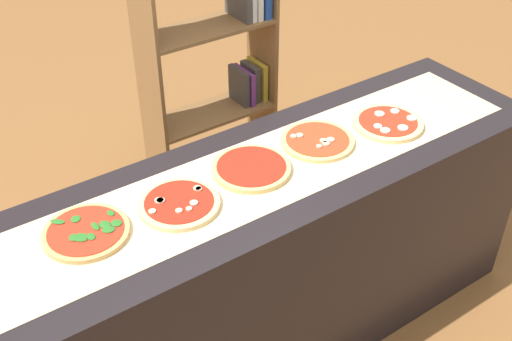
{
  "coord_description": "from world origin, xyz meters",
  "views": [
    {
      "loc": [
        -1.05,
        -1.52,
        2.31
      ],
      "look_at": [
        0.0,
        0.0,
        0.96
      ],
      "focal_mm": 44.06,
      "sensor_mm": 36.0,
      "label": 1
    }
  ],
  "objects": [
    {
      "name": "pizza_spinach_0",
      "position": [
        -0.64,
        0.04,
        0.95
      ],
      "size": [
        0.28,
        0.28,
        0.02
      ],
      "color": "tan",
      "rests_on": "parchment_paper"
    },
    {
      "name": "pizza_mushroom_3",
      "position": [
        0.32,
        0.04,
        0.95
      ],
      "size": [
        0.29,
        0.29,
        0.02
      ],
      "color": "#DBB26B",
      "rests_on": "parchment_paper"
    },
    {
      "name": "bookshelf",
      "position": [
        0.54,
        1.1,
        0.73
      ],
      "size": [
        0.72,
        0.28,
        1.53
      ],
      "color": "brown",
      "rests_on": "ground_plane"
    },
    {
      "name": "pizza_plain_2",
      "position": [
        0.0,
        0.03,
        0.96
      ],
      "size": [
        0.29,
        0.29,
        0.02
      ],
      "color": "#DBB26B",
      "rests_on": "parchment_paper"
    },
    {
      "name": "pizza_mushroom_1",
      "position": [
        -0.32,
        -0.0,
        0.95
      ],
      "size": [
        0.28,
        0.28,
        0.03
      ],
      "color": "#E5C17F",
      "rests_on": "parchment_paper"
    },
    {
      "name": "ground_plane",
      "position": [
        0.0,
        0.0,
        0.0
      ],
      "size": [
        12.0,
        12.0,
        0.0
      ],
      "primitive_type": "plane",
      "color": "brown"
    },
    {
      "name": "counter",
      "position": [
        0.0,
        0.0,
        0.47
      ],
      "size": [
        2.5,
        0.64,
        0.94
      ],
      "primitive_type": "cube",
      "color": "black",
      "rests_on": "ground_plane"
    },
    {
      "name": "pizza_mozzarella_4",
      "position": [
        0.64,
        -0.03,
        0.95
      ],
      "size": [
        0.29,
        0.29,
        0.03
      ],
      "color": "#E5C17F",
      "rests_on": "parchment_paper"
    },
    {
      "name": "parchment_paper",
      "position": [
        0.0,
        0.0,
        0.94
      ],
      "size": [
        2.27,
        0.41,
        0.0
      ],
      "primitive_type": "cube",
      "color": "beige",
      "rests_on": "counter"
    }
  ]
}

